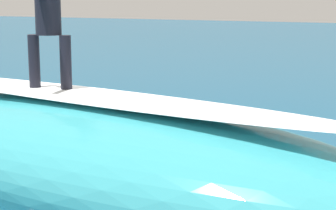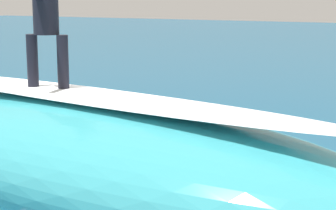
{
  "view_description": "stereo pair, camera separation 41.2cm",
  "coord_description": "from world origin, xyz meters",
  "px_view_note": "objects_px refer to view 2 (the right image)",
  "views": [
    {
      "loc": [
        -4.96,
        8.5,
        3.17
      ],
      "look_at": [
        -0.72,
        -0.14,
        1.38
      ],
      "focal_mm": 63.78,
      "sensor_mm": 36.0,
      "label": 1
    },
    {
      "loc": [
        -5.33,
        8.31,
        3.17
      ],
      "look_at": [
        -0.72,
        -0.14,
        1.38
      ],
      "focal_mm": 63.78,
      "sensor_mm": 36.0,
      "label": 2
    }
  ],
  "objects_px": {
    "surfer_riding": "(46,19)",
    "surfboard_paddling": "(261,165)",
    "surfboard_riding": "(49,90)",
    "surfer_paddling": "(265,158)"
  },
  "relations": [
    {
      "from": "surfboard_riding",
      "to": "surfer_paddling",
      "type": "height_order",
      "value": "surfboard_riding"
    },
    {
      "from": "surfer_riding",
      "to": "surfer_paddling",
      "type": "xyz_separation_m",
      "value": [
        -2.13,
        -3.46,
        -2.61
      ]
    },
    {
      "from": "surfboard_riding",
      "to": "surfer_riding",
      "type": "xyz_separation_m",
      "value": [
        0.0,
        0.0,
        1.02
      ]
    },
    {
      "from": "surfboard_paddling",
      "to": "surfer_riding",
      "type": "bearing_deg",
      "value": 96.36
    },
    {
      "from": "surfboard_riding",
      "to": "surfer_riding",
      "type": "height_order",
      "value": "surfer_riding"
    },
    {
      "from": "surfboard_riding",
      "to": "surfboard_paddling",
      "type": "xyz_separation_m",
      "value": [
        -2.03,
        -3.54,
        -1.75
      ]
    },
    {
      "from": "surfboard_riding",
      "to": "surfboard_paddling",
      "type": "bearing_deg",
      "value": -127.52
    },
    {
      "from": "surfboard_paddling",
      "to": "surfer_paddling",
      "type": "bearing_deg",
      "value": 180.0
    },
    {
      "from": "surfer_riding",
      "to": "surfboard_paddling",
      "type": "relative_size",
      "value": 0.77
    },
    {
      "from": "surfboard_riding",
      "to": "surfer_riding",
      "type": "relative_size",
      "value": 1.34
    }
  ]
}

